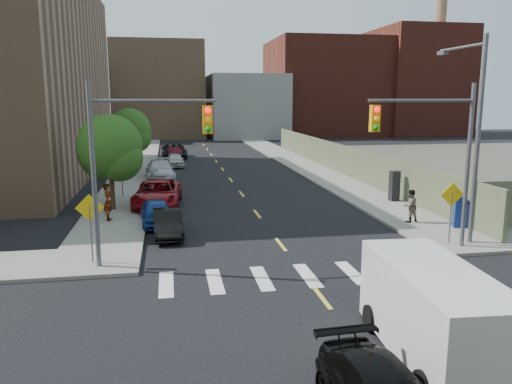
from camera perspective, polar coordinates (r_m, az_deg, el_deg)
name	(u,v)px	position (r m, az deg, el deg)	size (l,w,h in m)	color
ground	(342,324)	(15.06, 9.81, -14.62)	(160.00, 160.00, 0.00)	black
sidewalk_nw	(141,158)	(54.72, -13.04, 3.82)	(3.50, 73.00, 0.15)	gray
sidewalk_ne	(282,155)	(56.05, 3.02, 4.24)	(3.50, 73.00, 0.15)	gray
fence_north	(338,159)	(43.53, 9.41, 3.79)	(0.12, 44.00, 2.50)	#696B4B
bg_bldg_west	(54,100)	(84.55, -22.05, 9.70)	(14.00, 18.00, 12.00)	#592319
bg_bldg_midwest	(159,91)	(84.78, -11.00, 11.29)	(14.00, 16.00, 15.00)	#8C6B4C
bg_bldg_center	(246,106)	(83.76, -1.20, 9.78)	(12.00, 16.00, 10.00)	gray
bg_bldg_east	(324,88)	(88.91, 7.73, 11.68)	(18.00, 18.00, 16.00)	#592319
bg_bldg_fareast	(415,82)	(93.20, 17.75, 11.84)	(14.00, 16.00, 18.00)	#592319
smokestack	(438,53)	(95.37, 20.13, 14.68)	(1.80, 1.80, 28.00)	#8C6B4C
signal_nw	(135,150)	(18.90, -13.66, 4.72)	(4.59, 0.30, 7.00)	#59595E
signal_ne	(436,144)	(21.71, 19.85, 5.13)	(4.59, 0.30, 7.00)	#59595E
streetlight_ne	(473,126)	(23.58, 23.59, 6.96)	(0.25, 3.70, 9.00)	#59595E
warn_sign_nw	(90,216)	(20.00, -18.45, -2.58)	(1.06, 0.06, 2.83)	#59595E
warn_sign_ne	(452,202)	(23.11, 21.46, -1.03)	(1.06, 0.06, 2.83)	#59595E
warn_sign_midwest	(121,167)	(33.20, -15.13, 2.73)	(1.06, 0.06, 2.83)	#59595E
tree_west_near	(110,151)	(29.14, -16.34, 4.54)	(3.66, 3.64, 5.52)	#332114
tree_west_far	(130,133)	(44.03, -14.25, 6.60)	(3.66, 3.64, 5.52)	#332114
parked_car_blue	(156,212)	(26.00, -11.34, -2.29)	(1.52, 3.78, 1.29)	navy
parked_car_black	(168,223)	(23.76, -10.05, -3.54)	(1.31, 3.75, 1.24)	black
parked_car_red	(158,194)	(30.16, -11.18, -0.21)	(2.61, 5.67, 1.57)	maroon
parked_car_silver	(160,170)	(40.08, -10.92, 2.46)	(2.16, 5.31, 1.54)	#B4B6BD
parked_car_white	(175,160)	(47.51, -9.22, 3.63)	(1.51, 3.74, 1.28)	#BDBDBD
parked_car_maroon	(174,153)	(53.41, -9.32, 4.40)	(1.36, 3.89, 1.28)	#3F0C15
parked_car_grey	(174,151)	(54.73, -9.34, 4.68)	(2.53, 5.48, 1.52)	black
cargo_van	(431,309)	(13.39, 19.38, -12.55)	(2.46, 5.34, 2.39)	silver
mailbox	(460,212)	(26.36, 22.33, -2.16)	(0.74, 0.64, 1.54)	navy
payphone	(394,186)	(31.80, 15.53, 0.69)	(0.55, 0.45, 1.85)	black
pedestrian_west	(108,202)	(26.80, -16.55, -1.09)	(0.71, 0.46, 1.94)	gray
pedestrian_east	(410,206)	(26.57, 17.22, -1.53)	(0.81, 0.63, 1.67)	gray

